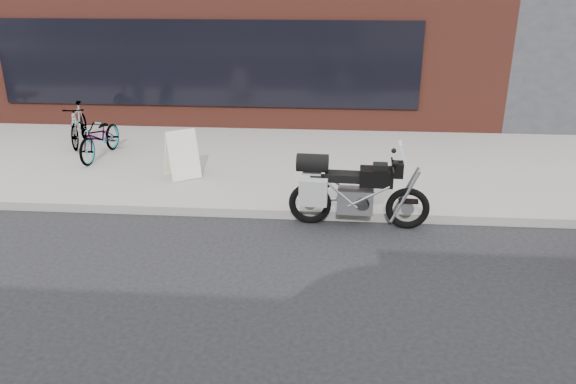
{
  "coord_description": "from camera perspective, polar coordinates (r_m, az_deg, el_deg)",
  "views": [
    {
      "loc": [
        0.98,
        -4.18,
        3.68
      ],
      "look_at": [
        0.41,
        3.04,
        0.85
      ],
      "focal_mm": 35.0,
      "sensor_mm": 36.0,
      "label": 1
    }
  ],
  "objects": [
    {
      "name": "near_sidewalk",
      "position": [
        11.79,
        -0.46,
        3.54
      ],
      "size": [
        44.0,
        6.0,
        0.15
      ],
      "primitive_type": "cube",
      "color": "gray",
      "rests_on": "ground"
    },
    {
      "name": "storefront",
      "position": [
        18.46,
        -4.99,
        16.83
      ],
      "size": [
        14.0,
        10.07,
        4.5
      ],
      "color": "maroon",
      "rests_on": "ground"
    },
    {
      "name": "motorcycle",
      "position": [
        8.61,
        6.27,
        0.18
      ],
      "size": [
        2.17,
        0.7,
        1.37
      ],
      "rotation": [
        0.0,
        0.0,
        -0.05
      ],
      "color": "black",
      "rests_on": "ground"
    },
    {
      "name": "bicycle_front",
      "position": [
        12.06,
        -18.56,
        5.34
      ],
      "size": [
        0.7,
        1.68,
        0.86
      ],
      "primitive_type": "imported",
      "rotation": [
        0.0,
        0.0,
        -0.08
      ],
      "color": "gray",
      "rests_on": "near_sidewalk"
    },
    {
      "name": "bicycle_rear",
      "position": [
        13.11,
        -20.52,
        6.44
      ],
      "size": [
        0.76,
        1.58,
        0.92
      ],
      "primitive_type": "imported",
      "rotation": [
        0.0,
        0.0,
        0.22
      ],
      "color": "gray",
      "rests_on": "near_sidewalk"
    },
    {
      "name": "sandwich_sign",
      "position": [
        10.5,
        -10.75,
        3.85
      ],
      "size": [
        0.74,
        0.73,
        0.88
      ],
      "rotation": [
        0.0,
        0.0,
        0.6
      ],
      "color": "white",
      "rests_on": "near_sidewalk"
    }
  ]
}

